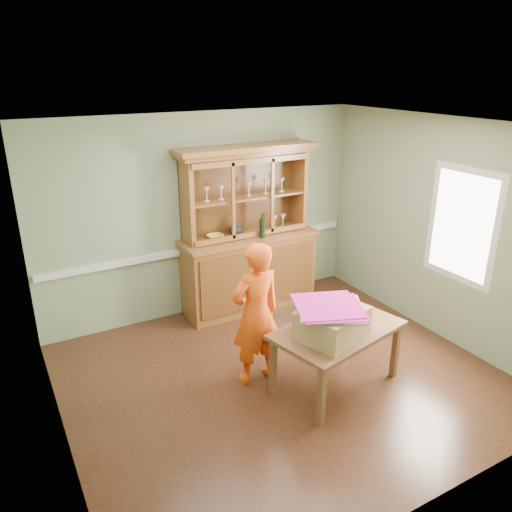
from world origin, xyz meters
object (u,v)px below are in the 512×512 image
dining_table (337,335)px  china_hutch (248,253)px  cardboard_box (332,323)px  person (256,314)px

dining_table → china_hutch: bearing=75.2°
cardboard_box → dining_table: bearing=32.4°
dining_table → cardboard_box: size_ratio=2.31×
china_hutch → person: bearing=-115.8°
china_hutch → cardboard_box: size_ratio=3.50×
cardboard_box → person: (-0.54, 0.60, -0.04)m
dining_table → person: bearing=131.8°
dining_table → cardboard_box: (-0.16, -0.10, 0.23)m
china_hutch → dining_table: china_hutch is taller
person → cardboard_box: bearing=129.7°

